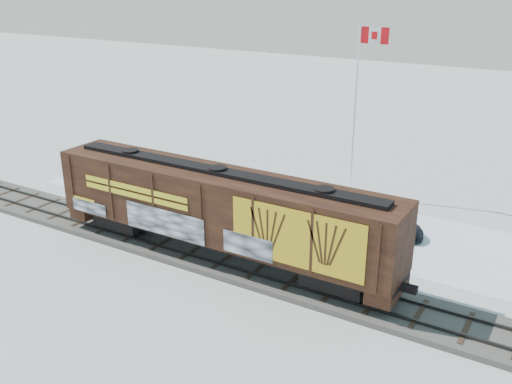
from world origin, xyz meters
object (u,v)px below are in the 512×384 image
Objects in this scene: flagpole at (355,136)px; car_silver at (240,198)px; car_white at (305,220)px; car_dark at (382,226)px; hopper_railcar at (219,208)px.

flagpole reaches higher than car_silver.
car_white is at bearing -108.16° from car_silver.
car_white is 4.38m from car_dark.
car_white is (5.08, -0.98, 0.00)m from car_silver.
flagpole is 2.43× the size of car_dark.
car_dark is at bearing -93.26° from car_silver.
car_white is (2.14, 5.54, -2.28)m from hopper_railcar.
flagpole is (2.26, 12.39, 1.12)m from hopper_railcar.
car_white is at bearing 87.07° from car_dark.
hopper_railcar is at bearing -162.99° from car_silver.
hopper_railcar is at bearing 135.80° from car_white.
car_silver reaches higher than car_dark.
car_dark is (6.21, 7.15, -2.32)m from hopper_railcar.
hopper_railcar is 6.36m from car_white.
car_silver is 0.96× the size of car_white.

